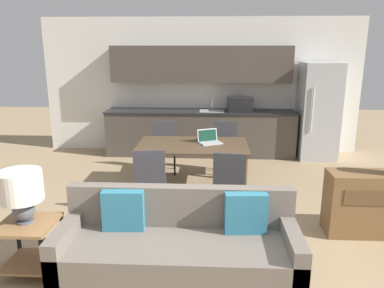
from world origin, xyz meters
name	(u,v)px	position (x,y,z in m)	size (l,w,h in m)	color
ground_plane	(186,283)	(0.00, 0.00, 0.00)	(20.00, 20.00, 0.00)	#9E8460
wall_back	(201,86)	(0.00, 4.63, 1.35)	(6.40, 0.07, 2.70)	silver
kitchen_counter	(201,113)	(0.01, 4.33, 0.84)	(3.75, 0.65, 2.15)	#4C443D
refrigerator	(318,111)	(2.27, 4.21, 0.92)	(0.71, 0.76, 1.85)	#B7BABC
dining_table	(193,148)	(-0.06, 2.33, 0.67)	(1.64, 1.00, 0.73)	brown
couch	(179,244)	(-0.08, 0.13, 0.33)	(2.23, 0.80, 0.82)	#3D2D1E
side_table	(29,239)	(-1.52, 0.09, 0.36)	(0.51, 0.51, 0.53)	olive
table_lamp	(21,190)	(-1.54, 0.11, 0.85)	(0.40, 0.40, 0.51)	#4C515B
credenza	(379,204)	(2.17, 1.07, 0.38)	(1.20, 0.39, 0.75)	brown
dining_chair_far_right	(225,146)	(0.46, 3.16, 0.49)	(0.43, 0.43, 0.89)	#38383D
dining_chair_near_right	(230,181)	(0.46, 1.44, 0.49)	(0.46, 0.46, 0.89)	#38383D
dining_chair_far_left	(165,144)	(-0.59, 3.21, 0.49)	(0.46, 0.46, 0.89)	#38383D
dining_chair_near_left	(150,177)	(-0.57, 1.51, 0.49)	(0.47, 0.47, 0.89)	#38383D
laptop	(209,140)	(0.19, 2.44, 0.77)	(0.40, 0.37, 0.20)	#B7BABC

